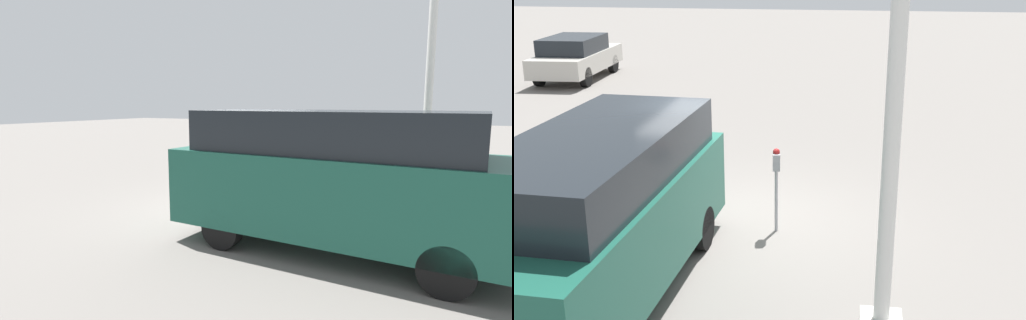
% 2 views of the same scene
% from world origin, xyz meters
% --- Properties ---
extents(ground_plane, '(80.00, 80.00, 0.00)m').
position_xyz_m(ground_plane, '(0.00, 0.00, 0.00)').
color(ground_plane, slate).
extents(parking_meter_near, '(0.21, 0.14, 1.36)m').
position_xyz_m(parking_meter_near, '(0.17, 0.60, 1.00)').
color(parking_meter_near, '#9E9EA3').
rests_on(parking_meter_near, ground).
extents(lamp_post, '(0.44, 0.44, 6.19)m').
position_xyz_m(lamp_post, '(3.40, 2.14, 2.13)').
color(lamp_post, beige).
rests_on(lamp_post, ground).
extents(parked_van, '(5.19, 2.08, 2.15)m').
position_xyz_m(parked_van, '(2.45, -1.30, 1.16)').
color(parked_van, '#195142').
rests_on(parked_van, ground).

